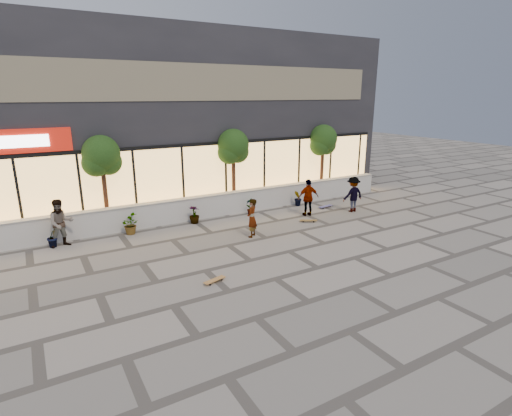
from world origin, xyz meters
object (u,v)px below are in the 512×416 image
tree_midwest (102,158)px  skateboard_right_near (308,220)px  tree_east (323,142)px  skater_center (252,218)px  skater_right_near (308,198)px  skater_right_far (353,194)px  skateboard_right_far (326,206)px  tree_mideast (233,148)px  skateboard_center (215,280)px  skater_left (61,223)px

tree_midwest → skateboard_right_near: bearing=-24.9°
tree_east → skateboard_right_near: (-3.65, -3.65, -2.91)m
tree_midwest → tree_east: bearing=0.0°
tree_east → skater_center: bearing=-149.3°
skater_right_near → skater_right_far: (2.28, -0.52, -0.01)m
skater_center → skateboard_right_far: size_ratio=1.82×
tree_mideast → tree_east: size_ratio=1.00×
skater_right_far → skateboard_center: size_ratio=2.21×
skater_center → skateboard_center: (-2.98, -2.94, -0.70)m
skateboard_center → skateboard_right_far: 9.49m
tree_midwest → tree_east: size_ratio=1.00×
skater_left → skateboard_right_far: (11.87, -0.84, -0.82)m
tree_mideast → skater_right_far: (4.71, -3.36, -2.13)m
skater_right_far → skateboard_right_far: (-0.71, 1.12, -0.77)m
skateboard_right_far → tree_east: bearing=49.4°
tree_mideast → tree_east: (5.50, 0.00, 0.00)m
tree_midwest → skater_right_far: size_ratio=2.30×
skater_center → skater_right_far: 6.00m
skater_right_near → skateboard_center: 7.87m
skater_right_far → skateboard_right_far: bearing=-55.8°
tree_east → skater_left: 13.61m
skateboard_center → skater_right_near: bearing=16.6°
tree_east → skater_center: (-6.76, -4.02, -2.21)m
skater_right_far → skateboard_right_near: 2.98m
skater_right_near → skateboard_right_far: (1.57, 0.60, -0.78)m
skater_center → skateboard_right_near: (3.11, 0.37, -0.70)m
skater_right_near → skater_right_far: size_ratio=1.02×
tree_east → skater_right_far: (-0.79, -3.36, -2.13)m
tree_midwest → skater_right_far: tree_midwest is taller
tree_east → skater_left: size_ratio=2.16×
skateboard_right_far → skater_center: bearing=-168.0°
tree_east → skater_right_near: tree_east is taller
skateboard_center → skateboard_right_near: skateboard_right_near is taller
skater_right_far → skateboard_center: 9.67m
tree_mideast → skater_center: bearing=-107.4°
skateboard_right_near → tree_east: bearing=77.5°
tree_east → skater_center: 8.17m
skater_right_far → skater_left: bearing=-6.8°
skater_right_far → skateboard_right_near: skater_right_far is taller
skateboard_center → tree_midwest: bearing=89.0°
skateboard_right_near → skater_right_far: bearing=38.3°
skater_right_far → skater_center: bearing=8.4°
tree_east → skateboard_right_near: tree_east is taller
skater_center → skater_left: size_ratio=0.86×
tree_east → skater_right_far: tree_east is taller
tree_midwest → skateboard_right_near: size_ratio=5.26×
skater_center → skater_right_far: skater_right_far is taller
tree_east → skater_right_near: (-3.07, -2.83, -2.12)m
tree_east → skater_right_far: bearing=-103.3°
skateboard_right_near → skateboard_right_far: (2.15, 1.41, 0.01)m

